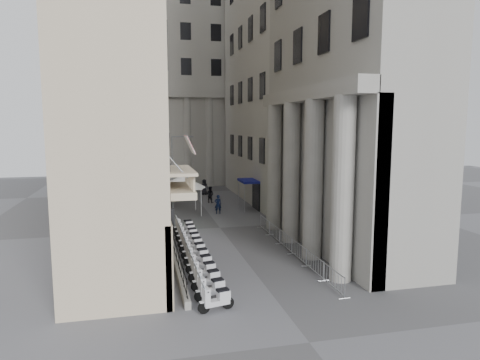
{
  "coord_description": "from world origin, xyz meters",
  "views": [
    {
      "loc": [
        -6.23,
        -14.72,
        8.48
      ],
      "look_at": [
        0.7,
        14.93,
        4.5
      ],
      "focal_mm": 32.0,
      "sensor_mm": 36.0,
      "label": 1
    }
  ],
  "objects_px": {
    "pedestrian_a": "(218,204)",
    "security_tent": "(182,182)",
    "street_lamp": "(175,167)",
    "info_kiosk": "(170,218)",
    "scooter_0": "(217,311)",
    "pedestrian_b": "(210,195)"
  },
  "relations": [
    {
      "from": "pedestrian_a",
      "to": "security_tent",
      "type": "bearing_deg",
      "value": -6.29
    },
    {
      "from": "street_lamp",
      "to": "pedestrian_a",
      "type": "distance_m",
      "value": 5.78
    },
    {
      "from": "info_kiosk",
      "to": "scooter_0",
      "type": "bearing_deg",
      "value": -111.08
    },
    {
      "from": "street_lamp",
      "to": "info_kiosk",
      "type": "xyz_separation_m",
      "value": [
        -1.03,
        -7.63,
        -3.45
      ]
    },
    {
      "from": "info_kiosk",
      "to": "street_lamp",
      "type": "bearing_deg",
      "value": 57.78
    },
    {
      "from": "scooter_0",
      "to": "security_tent",
      "type": "height_order",
      "value": "security_tent"
    },
    {
      "from": "security_tent",
      "to": "info_kiosk",
      "type": "xyz_separation_m",
      "value": [
        -1.57,
        -5.71,
        -2.18
      ]
    },
    {
      "from": "security_tent",
      "to": "pedestrian_b",
      "type": "bearing_deg",
      "value": 55.76
    },
    {
      "from": "security_tent",
      "to": "info_kiosk",
      "type": "distance_m",
      "value": 6.31
    },
    {
      "from": "scooter_0",
      "to": "pedestrian_a",
      "type": "bearing_deg",
      "value": -23.29
    },
    {
      "from": "street_lamp",
      "to": "pedestrian_b",
      "type": "distance_m",
      "value": 6.15
    },
    {
      "from": "pedestrian_b",
      "to": "pedestrian_a",
      "type": "bearing_deg",
      "value": 126.07
    },
    {
      "from": "scooter_0",
      "to": "security_tent",
      "type": "bearing_deg",
      "value": -14.44
    },
    {
      "from": "street_lamp",
      "to": "pedestrian_a",
      "type": "xyz_separation_m",
      "value": [
        3.82,
        -2.65,
        -3.43
      ]
    },
    {
      "from": "info_kiosk",
      "to": "pedestrian_b",
      "type": "xyz_separation_m",
      "value": [
        5.03,
        10.8,
        0.0
      ]
    },
    {
      "from": "info_kiosk",
      "to": "pedestrian_a",
      "type": "relative_size",
      "value": 0.97
    },
    {
      "from": "street_lamp",
      "to": "pedestrian_a",
      "type": "bearing_deg",
      "value": -55.7
    },
    {
      "from": "scooter_0",
      "to": "info_kiosk",
      "type": "height_order",
      "value": "info_kiosk"
    },
    {
      "from": "street_lamp",
      "to": "info_kiosk",
      "type": "distance_m",
      "value": 8.44
    },
    {
      "from": "pedestrian_a",
      "to": "pedestrian_b",
      "type": "distance_m",
      "value": 5.82
    },
    {
      "from": "security_tent",
      "to": "pedestrian_a",
      "type": "distance_m",
      "value": 4.0
    },
    {
      "from": "scooter_0",
      "to": "pedestrian_b",
      "type": "bearing_deg",
      "value": -21.44
    }
  ]
}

